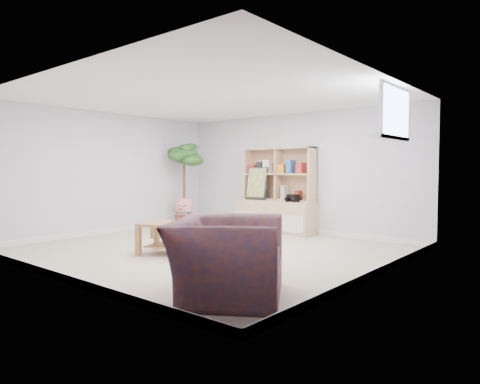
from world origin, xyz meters
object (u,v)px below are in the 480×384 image
Objects in this scene: coffee_table at (180,239)px; armchair at (227,253)px; floor_tree at (184,185)px; storage_unit at (276,190)px.

armchair reaches higher than coffee_table.
coffee_table is 0.62× the size of floor_tree.
storage_unit is 4.54m from armchair.
armchair is at bearing -38.31° from floor_tree.
storage_unit reaches higher than armchair.
storage_unit reaches higher than coffee_table.
floor_tree reaches higher than coffee_table.
armchair is (2.18, -3.96, -0.41)m from storage_unit.
coffee_table is 2.28m from armchair.
coffee_table is 3.21m from floor_tree.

